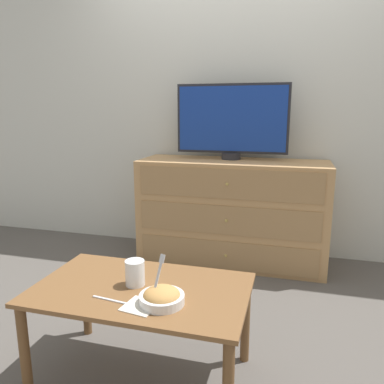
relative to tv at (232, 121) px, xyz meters
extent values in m
plane|color=#56514C|center=(0.03, 0.20, -1.14)|extent=(12.00, 12.00, 0.00)
cube|color=silver|center=(0.03, 0.23, 0.16)|extent=(12.00, 0.05, 2.60)
cube|color=tan|center=(0.03, -0.08, -0.72)|extent=(1.48, 0.50, 0.83)
cube|color=#A1794C|center=(0.03, -0.33, -1.00)|extent=(1.36, 0.01, 0.22)
sphere|color=tan|center=(0.03, -0.34, -1.00)|extent=(0.02, 0.02, 0.02)
cube|color=#A1794C|center=(0.03, -0.33, -0.72)|extent=(1.36, 0.01, 0.22)
sphere|color=tan|center=(0.03, -0.34, -0.72)|extent=(0.02, 0.02, 0.02)
cube|color=#A1794C|center=(0.03, -0.33, -0.45)|extent=(1.36, 0.01, 0.22)
sphere|color=tan|center=(0.03, -0.34, -0.45)|extent=(0.02, 0.02, 0.02)
cylinder|color=#232328|center=(0.00, 0.00, -0.28)|extent=(0.15, 0.15, 0.05)
cube|color=#232328|center=(0.00, 0.00, 0.01)|extent=(0.89, 0.04, 0.54)
cube|color=navy|center=(0.00, -0.02, 0.01)|extent=(0.85, 0.01, 0.50)
cube|color=brown|center=(-0.13, -1.57, -0.70)|extent=(0.95, 0.57, 0.02)
cylinder|color=brown|center=(-0.57, -1.81, -0.92)|extent=(0.04, 0.04, 0.43)
cylinder|color=brown|center=(-0.57, -1.32, -0.92)|extent=(0.04, 0.04, 0.43)
cylinder|color=brown|center=(0.31, -1.32, -0.92)|extent=(0.04, 0.04, 0.43)
cylinder|color=silver|center=(0.01, -1.68, -0.67)|extent=(0.19, 0.19, 0.04)
ellipsoid|color=tan|center=(0.01, -1.68, -0.65)|extent=(0.15, 0.15, 0.07)
cube|color=silver|center=(-0.02, -1.67, -0.59)|extent=(0.04, 0.07, 0.16)
cube|color=silver|center=(0.00, -1.64, -0.51)|extent=(0.03, 0.02, 0.03)
cylinder|color=beige|center=(-0.17, -1.55, -0.65)|extent=(0.08, 0.08, 0.07)
cylinder|color=white|center=(-0.17, -1.55, -0.63)|extent=(0.09, 0.09, 0.11)
cube|color=silver|center=(-0.07, -1.72, -0.69)|extent=(0.15, 0.15, 0.00)
cube|color=silver|center=(-0.20, -1.71, -0.68)|extent=(0.19, 0.03, 0.01)
camera|label=1|loc=(0.49, -2.98, 0.08)|focal=35.00mm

